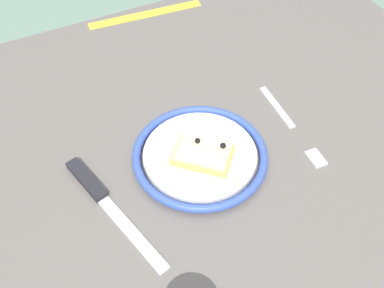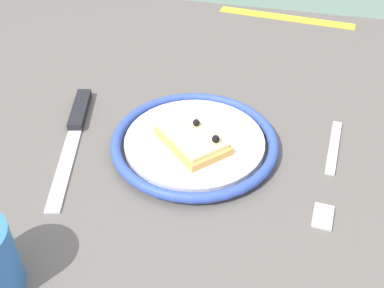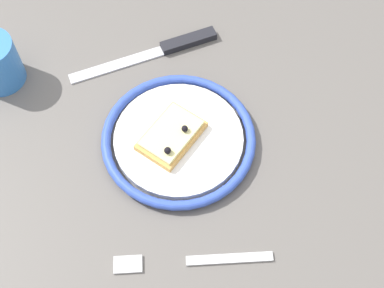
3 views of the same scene
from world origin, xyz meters
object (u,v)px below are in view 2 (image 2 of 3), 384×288
object	(u,v)px
dining_table	(194,195)
fork	(330,170)
knife	(76,124)
measuring_tape	(286,18)
plate	(197,143)
pizza_slice_near	(193,139)

from	to	relation	value
dining_table	fork	size ratio (longest dim) A/B	5.72
knife	fork	bearing A→B (deg)	178.01
measuring_tape	plate	bearing A→B (deg)	84.32
plate	fork	distance (m)	0.17
dining_table	pizza_slice_near	size ratio (longest dim) A/B	10.63
dining_table	pizza_slice_near	distance (m)	0.11
pizza_slice_near	fork	xyz separation A→B (m)	(-0.17, -0.00, -0.02)
plate	measuring_tape	xyz separation A→B (m)	(-0.08, -0.42, -0.01)
pizza_slice_near	measuring_tape	distance (m)	0.44
pizza_slice_near	plate	bearing A→B (deg)	-104.62
measuring_tape	fork	bearing A→B (deg)	106.94
knife	fork	world-z (taller)	knife
dining_table	pizza_slice_near	xyz separation A→B (m)	(-0.00, 0.01, 0.11)
dining_table	measuring_tape	bearing A→B (deg)	-101.10
dining_table	fork	bearing A→B (deg)	178.20
fork	dining_table	bearing A→B (deg)	-1.80
plate	dining_table	bearing A→B (deg)	3.17
knife	fork	size ratio (longest dim) A/B	1.18
dining_table	fork	world-z (taller)	fork
pizza_slice_near	measuring_tape	bearing A→B (deg)	-100.75
knife	measuring_tape	size ratio (longest dim) A/B	0.91
fork	plate	bearing A→B (deg)	-1.90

